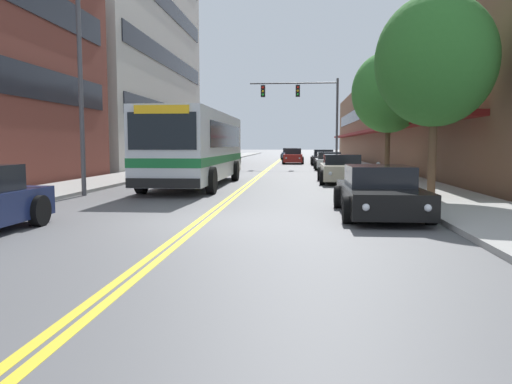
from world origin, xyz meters
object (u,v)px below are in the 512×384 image
(car_dark_grey_parked_left_near, at_px, (208,161))
(street_tree_right_mid, at_px, (389,92))
(car_red_moving_lead, at_px, (293,157))
(car_black_parked_right_foreground, at_px, (379,192))
(car_champagne_parked_right_mid, at_px, (342,169))
(street_lamp_left_near, at_px, (90,72))
(car_silver_parked_left_mid, at_px, (227,157))
(car_white_parked_right_far, at_px, (329,161))
(fire_hydrant, at_px, (378,171))
(traffic_signal_mast, at_px, (308,104))
(car_slate_blue_moving_second, at_px, (290,154))
(city_bus, at_px, (197,145))
(car_charcoal_parked_right_end, at_px, (323,158))
(street_tree_right_near, at_px, (435,61))

(car_dark_grey_parked_left_near, distance_m, street_tree_right_mid, 15.44)
(car_red_moving_lead, bearing_deg, car_black_parked_right_foreground, -85.58)
(car_black_parked_right_foreground, bearing_deg, street_tree_right_mid, 79.52)
(car_champagne_parked_right_mid, distance_m, street_lamp_left_near, 12.05)
(car_dark_grey_parked_left_near, relative_size, car_black_parked_right_foreground, 0.98)
(car_silver_parked_left_mid, bearing_deg, car_white_parked_right_far, -46.50)
(fire_hydrant, bearing_deg, car_dark_grey_parked_left_near, 129.78)
(car_dark_grey_parked_left_near, distance_m, traffic_signal_mast, 9.32)
(car_red_moving_lead, bearing_deg, car_slate_blue_moving_second, 92.32)
(city_bus, bearing_deg, car_dark_grey_parked_left_near, 98.63)
(car_dark_grey_parked_left_near, bearing_deg, car_slate_blue_moving_second, 77.39)
(car_champagne_parked_right_mid, xyz_separation_m, traffic_signal_mast, (-1.38, 16.20, 4.35))
(car_black_parked_right_foreground, xyz_separation_m, traffic_signal_mast, (-1.44, 27.06, 4.39))
(car_red_moving_lead, bearing_deg, traffic_signal_mast, -80.35)
(car_charcoal_parked_right_end, xyz_separation_m, street_tree_right_near, (2.11, -28.00, 3.76))
(car_black_parked_right_foreground, bearing_deg, fire_hydrant, 81.43)
(car_slate_blue_moving_second, relative_size, street_tree_right_mid, 0.67)
(street_tree_right_mid, bearing_deg, street_lamp_left_near, -142.03)
(car_white_parked_right_far, relative_size, street_tree_right_mid, 0.66)
(car_dark_grey_parked_left_near, height_order, car_champagne_parked_right_mid, car_champagne_parked_right_mid)
(fire_hydrant, bearing_deg, street_lamp_left_near, -148.38)
(car_silver_parked_left_mid, relative_size, car_charcoal_parked_right_end, 1.03)
(car_black_parked_right_foreground, bearing_deg, car_silver_parked_left_mid, 104.99)
(city_bus, xyz_separation_m, fire_hydrant, (8.15, 1.99, -1.22))
(car_champagne_parked_right_mid, xyz_separation_m, car_charcoal_parked_right_end, (0.09, 20.44, -0.00))
(car_red_moving_lead, height_order, traffic_signal_mast, traffic_signal_mast)
(traffic_signal_mast, bearing_deg, car_red_moving_lead, 99.65)
(car_silver_parked_left_mid, height_order, car_red_moving_lead, car_red_moving_lead)
(city_bus, relative_size, car_dark_grey_parked_left_near, 2.40)
(traffic_signal_mast, height_order, street_tree_right_mid, traffic_signal_mast)
(fire_hydrant, bearing_deg, car_red_moving_lead, 100.34)
(car_silver_parked_left_mid, height_order, car_slate_blue_moving_second, car_silver_parked_left_mid)
(street_tree_right_mid, bearing_deg, city_bus, -153.74)
(car_white_parked_right_far, distance_m, car_slate_blue_moving_second, 24.91)
(car_champagne_parked_right_mid, distance_m, street_tree_right_mid, 5.11)
(fire_hydrant, bearing_deg, car_charcoal_parked_right_end, 94.42)
(car_silver_parked_left_mid, relative_size, car_slate_blue_moving_second, 1.14)
(car_champagne_parked_right_mid, relative_size, car_white_parked_right_far, 1.06)
(car_slate_blue_moving_second, relative_size, fire_hydrant, 4.93)
(car_white_parked_right_far, bearing_deg, street_tree_right_near, -84.00)
(car_black_parked_right_foreground, height_order, car_champagne_parked_right_mid, car_champagne_parked_right_mid)
(traffic_signal_mast, distance_m, street_tree_right_mid, 14.40)
(car_slate_blue_moving_second, relative_size, street_tree_right_near, 0.68)
(car_charcoal_parked_right_end, bearing_deg, car_champagne_parked_right_mid, -90.25)
(car_silver_parked_left_mid, height_order, car_charcoal_parked_right_end, car_silver_parked_left_mid)
(car_charcoal_parked_right_end, relative_size, traffic_signal_mast, 0.67)
(car_red_moving_lead, bearing_deg, car_dark_grey_parked_left_near, -119.00)
(car_champagne_parked_right_mid, relative_size, street_lamp_left_near, 0.62)
(city_bus, height_order, traffic_signal_mast, traffic_signal_mast)
(car_black_parked_right_foreground, relative_size, car_red_moving_lead, 1.05)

